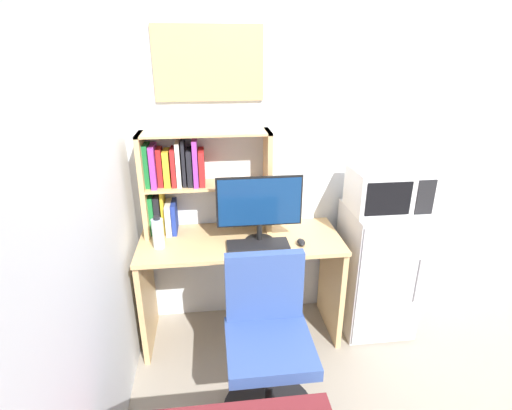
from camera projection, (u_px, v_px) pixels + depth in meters
wall_back at (411, 146)px, 2.81m from camera, size 6.40×0.04×2.60m
wall_left at (15, 299)px, 1.09m from camera, size 0.04×4.40×2.60m
desk at (241, 269)px, 2.68m from camera, size 1.35×0.55×0.78m
hutch_bookshelf at (187, 179)px, 2.57m from camera, size 0.85×0.23×0.69m
monitor at (260, 205)px, 2.45m from camera, size 0.55×0.19×0.45m
keyboard at (258, 245)px, 2.49m from camera, size 0.40×0.15×0.02m
computer_mouse at (301, 242)px, 2.50m from camera, size 0.05×0.09×0.04m
water_bottle at (158, 233)px, 2.44m from camera, size 0.07×0.07×0.22m
mini_fridge at (377, 269)px, 2.81m from camera, size 0.49×0.49×0.94m
microwave at (388, 190)px, 2.58m from camera, size 0.49×0.34×0.29m
desk_chair at (268, 350)px, 2.13m from camera, size 0.53×0.53×0.94m
wall_corkboard at (209, 63)px, 2.41m from camera, size 0.69×0.02×0.45m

